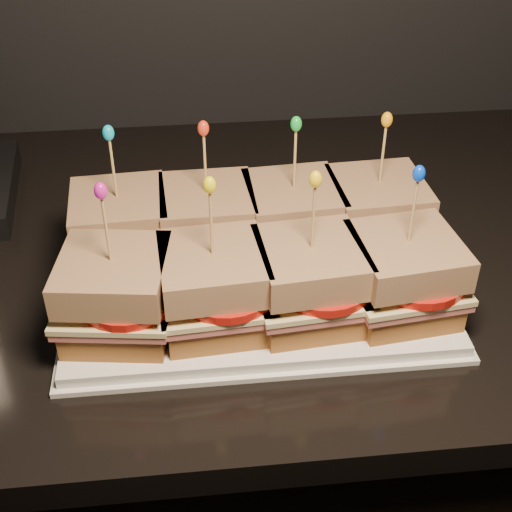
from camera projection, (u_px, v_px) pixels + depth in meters
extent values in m
cube|color=black|center=(439.00, 463.00, 1.19)|extent=(2.58, 0.64, 0.89)
cube|color=black|center=(493.00, 234.00, 0.92)|extent=(2.62, 0.68, 0.03)
cube|color=white|center=(256.00, 290.00, 0.78)|extent=(0.40, 0.25, 0.02)
cube|color=white|center=(256.00, 294.00, 0.79)|extent=(0.41, 0.26, 0.01)
cube|color=brown|center=(124.00, 251.00, 0.80)|extent=(0.11, 0.11, 0.03)
cube|color=#BD5253|center=(122.00, 238.00, 0.79)|extent=(0.12, 0.11, 0.01)
cube|color=beige|center=(122.00, 233.00, 0.79)|extent=(0.12, 0.11, 0.01)
cylinder|color=red|center=(132.00, 229.00, 0.78)|extent=(0.10, 0.10, 0.01)
cube|color=brown|center=(119.00, 210.00, 0.77)|extent=(0.11, 0.11, 0.03)
cylinder|color=tan|center=(114.00, 172.00, 0.74)|extent=(0.00, 0.00, 0.09)
ellipsoid|color=#0AA1C5|center=(108.00, 133.00, 0.72)|extent=(0.01, 0.01, 0.02)
cube|color=brown|center=(209.00, 246.00, 0.81)|extent=(0.10, 0.10, 0.03)
cube|color=#BD5253|center=(208.00, 233.00, 0.80)|extent=(0.11, 0.11, 0.01)
cube|color=beige|center=(208.00, 228.00, 0.80)|extent=(0.11, 0.11, 0.01)
cylinder|color=red|center=(219.00, 224.00, 0.79)|extent=(0.10, 0.10, 0.01)
cube|color=brown|center=(207.00, 205.00, 0.78)|extent=(0.10, 0.10, 0.03)
cylinder|color=tan|center=(205.00, 167.00, 0.75)|extent=(0.00, 0.00, 0.09)
ellipsoid|color=red|center=(203.00, 128.00, 0.73)|extent=(0.01, 0.01, 0.02)
cube|color=brown|center=(292.00, 241.00, 0.82)|extent=(0.11, 0.11, 0.03)
cube|color=#BD5253|center=(292.00, 228.00, 0.81)|extent=(0.12, 0.11, 0.01)
cube|color=beige|center=(293.00, 223.00, 0.81)|extent=(0.12, 0.12, 0.01)
cylinder|color=red|center=(304.00, 219.00, 0.80)|extent=(0.10, 0.10, 0.01)
cube|color=brown|center=(293.00, 200.00, 0.79)|extent=(0.11, 0.11, 0.03)
cylinder|color=tan|center=(295.00, 163.00, 0.76)|extent=(0.00, 0.00, 0.09)
ellipsoid|color=green|center=(296.00, 124.00, 0.73)|extent=(0.01, 0.01, 0.02)
cube|color=brown|center=(373.00, 236.00, 0.83)|extent=(0.10, 0.10, 0.03)
cube|color=#BD5253|center=(375.00, 223.00, 0.82)|extent=(0.12, 0.11, 0.01)
cube|color=beige|center=(375.00, 218.00, 0.81)|extent=(0.12, 0.11, 0.01)
cylinder|color=red|center=(388.00, 214.00, 0.81)|extent=(0.10, 0.10, 0.01)
cube|color=brown|center=(378.00, 196.00, 0.80)|extent=(0.11, 0.11, 0.03)
cylinder|color=tan|center=(382.00, 158.00, 0.77)|extent=(0.00, 0.00, 0.09)
ellipsoid|color=orange|center=(387.00, 120.00, 0.74)|extent=(0.01, 0.01, 0.02)
cube|color=brown|center=(119.00, 317.00, 0.71)|extent=(0.11, 0.11, 0.03)
cube|color=#BD5253|center=(117.00, 304.00, 0.70)|extent=(0.12, 0.12, 0.01)
cube|color=beige|center=(117.00, 298.00, 0.70)|extent=(0.13, 0.12, 0.01)
cylinder|color=red|center=(128.00, 295.00, 0.69)|extent=(0.10, 0.10, 0.01)
cube|color=brown|center=(113.00, 274.00, 0.68)|extent=(0.11, 0.11, 0.03)
cylinder|color=tan|center=(107.00, 233.00, 0.65)|extent=(0.00, 0.00, 0.09)
ellipsoid|color=#C41992|center=(101.00, 191.00, 0.62)|extent=(0.01, 0.01, 0.02)
cube|color=brown|center=(215.00, 311.00, 0.72)|extent=(0.11, 0.11, 0.03)
cube|color=#BD5253|center=(214.00, 297.00, 0.71)|extent=(0.12, 0.11, 0.01)
cube|color=beige|center=(214.00, 291.00, 0.70)|extent=(0.12, 0.12, 0.01)
cylinder|color=red|center=(227.00, 288.00, 0.70)|extent=(0.10, 0.10, 0.01)
cube|color=brown|center=(213.00, 268.00, 0.69)|extent=(0.11, 0.11, 0.03)
cylinder|color=tan|center=(211.00, 227.00, 0.66)|extent=(0.00, 0.00, 0.09)
ellipsoid|color=yellow|center=(209.00, 185.00, 0.63)|extent=(0.01, 0.01, 0.02)
cube|color=brown|center=(309.00, 304.00, 0.73)|extent=(0.11, 0.11, 0.03)
cube|color=#BD5253|center=(309.00, 290.00, 0.72)|extent=(0.12, 0.12, 0.01)
cube|color=beige|center=(310.00, 285.00, 0.71)|extent=(0.12, 0.12, 0.01)
cylinder|color=red|center=(323.00, 282.00, 0.70)|extent=(0.10, 0.10, 0.01)
cube|color=brown|center=(311.00, 262.00, 0.70)|extent=(0.11, 0.11, 0.03)
cylinder|color=tan|center=(313.00, 221.00, 0.67)|extent=(0.00, 0.00, 0.09)
ellipsoid|color=yellow|center=(316.00, 179.00, 0.64)|extent=(0.01, 0.01, 0.02)
cube|color=brown|center=(400.00, 298.00, 0.74)|extent=(0.11, 0.11, 0.03)
cube|color=#BD5253|center=(402.00, 284.00, 0.73)|extent=(0.12, 0.12, 0.01)
cube|color=beige|center=(403.00, 279.00, 0.72)|extent=(0.12, 0.12, 0.01)
cylinder|color=red|center=(417.00, 276.00, 0.71)|extent=(0.10, 0.10, 0.01)
cube|color=brown|center=(406.00, 255.00, 0.70)|extent=(0.11, 0.11, 0.03)
cylinder|color=tan|center=(413.00, 215.00, 0.68)|extent=(0.00, 0.00, 0.09)
ellipsoid|color=#063AD6|center=(419.00, 174.00, 0.65)|extent=(0.01, 0.01, 0.02)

